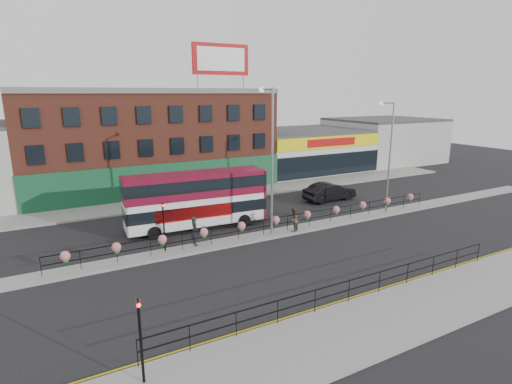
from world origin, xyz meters
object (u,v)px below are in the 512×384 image
lamp_column_west (270,150)px  double_decker_bus (197,194)px  pedestrian_b (294,220)px  pedestrian_a (195,231)px  lamp_column_east (388,148)px  car (330,192)px

lamp_column_west → double_decker_bus: bearing=135.1°
pedestrian_b → lamp_column_west: bearing=-50.4°
pedestrian_a → lamp_column_east: 17.49m
double_decker_bus → pedestrian_b: 7.43m
car → lamp_column_east: size_ratio=0.58×
pedestrian_a → double_decker_bus: bearing=-23.0°
car → lamp_column_west: 12.46m
double_decker_bus → car: (13.80, 1.55, -1.75)m
car → pedestrian_b: (-8.08, -6.02, 0.16)m
pedestrian_b → lamp_column_west: (-1.72, 0.48, 5.17)m
double_decker_bus → pedestrian_b: double_decker_bus is taller
lamp_column_east → pedestrian_b: bearing=-176.0°
lamp_column_west → lamp_column_east: bearing=1.0°
double_decker_bus → lamp_column_west: bearing=-44.9°
double_decker_bus → pedestrian_b: bearing=-38.0°
car → pedestrian_a: bearing=107.1°
pedestrian_b → lamp_column_east: (9.67, 0.68, 4.54)m
double_decker_bus → pedestrian_b: (5.72, -4.47, -1.59)m
lamp_column_west → lamp_column_east: (11.40, 0.20, -0.63)m
car → lamp_column_east: lamp_column_east is taller
pedestrian_a → pedestrian_b: size_ratio=1.14×
car → lamp_column_west: (-9.81, -5.53, 5.32)m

